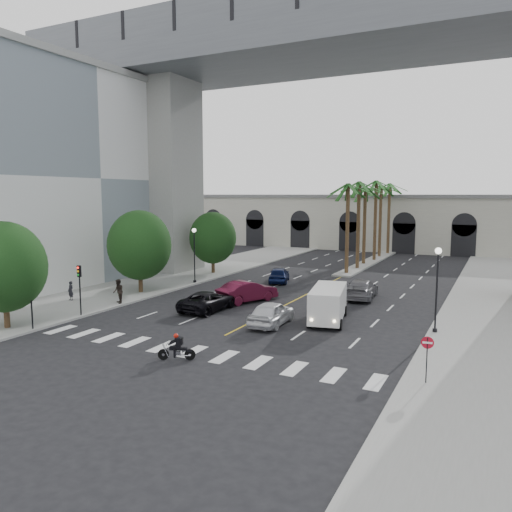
% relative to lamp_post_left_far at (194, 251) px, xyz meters
% --- Properties ---
extents(ground, '(140.00, 140.00, 0.00)m').
position_rel_lamp_post_left_far_xyz_m(ground, '(11.40, -16.00, -3.22)').
color(ground, black).
rests_on(ground, ground).
extents(sidewalk_left, '(8.00, 100.00, 0.15)m').
position_rel_lamp_post_left_far_xyz_m(sidewalk_left, '(-3.60, -1.00, -3.15)').
color(sidewalk_left, gray).
rests_on(sidewalk_left, ground).
extents(sidewalk_right, '(8.00, 100.00, 0.15)m').
position_rel_lamp_post_left_far_xyz_m(sidewalk_right, '(26.40, -1.00, -3.15)').
color(sidewalk_right, gray).
rests_on(sidewalk_right, ground).
extents(median, '(2.00, 24.00, 0.20)m').
position_rel_lamp_post_left_far_xyz_m(median, '(11.40, 22.00, -3.12)').
color(median, gray).
rests_on(median, ground).
extents(building_left, '(16.50, 32.50, 20.60)m').
position_rel_lamp_post_left_far_xyz_m(building_left, '(-15.60, -4.00, 7.09)').
color(building_left, white).
rests_on(building_left, ground).
extents(pier_building, '(71.00, 10.50, 8.50)m').
position_rel_lamp_post_left_far_xyz_m(pier_building, '(11.40, 39.00, 1.04)').
color(pier_building, '#AFAB9D').
rests_on(pier_building, ground).
extents(bridge, '(75.00, 13.00, 26.00)m').
position_rel_lamp_post_left_far_xyz_m(bridge, '(14.82, 6.00, 15.29)').
color(bridge, gray).
rests_on(bridge, ground).
extents(palm_a, '(3.20, 3.20, 10.30)m').
position_rel_lamp_post_left_far_xyz_m(palm_a, '(11.40, 12.00, 5.88)').
color(palm_a, '#47331E').
rests_on(palm_a, ground).
extents(palm_b, '(3.20, 3.20, 10.60)m').
position_rel_lamp_post_left_far_xyz_m(palm_b, '(11.50, 16.00, 6.15)').
color(palm_b, '#47331E').
rests_on(palm_b, ground).
extents(palm_c, '(3.20, 3.20, 10.10)m').
position_rel_lamp_post_left_far_xyz_m(palm_c, '(11.20, 20.00, 5.69)').
color(palm_c, '#47331E').
rests_on(palm_c, ground).
extents(palm_d, '(3.20, 3.20, 10.90)m').
position_rel_lamp_post_left_far_xyz_m(palm_d, '(11.55, 24.00, 6.43)').
color(palm_d, '#47331E').
rests_on(palm_d, ground).
extents(palm_e, '(3.20, 3.20, 10.40)m').
position_rel_lamp_post_left_far_xyz_m(palm_e, '(11.30, 28.00, 5.97)').
color(palm_e, '#47331E').
rests_on(palm_e, ground).
extents(palm_f, '(3.20, 3.20, 10.70)m').
position_rel_lamp_post_left_far_xyz_m(palm_f, '(11.60, 32.00, 6.24)').
color(palm_f, '#47331E').
rests_on(palm_f, ground).
extents(street_tree_near, '(5.20, 5.20, 6.89)m').
position_rel_lamp_post_left_far_xyz_m(street_tree_near, '(-1.60, -19.00, 0.80)').
color(street_tree_near, '#382616').
rests_on(street_tree_near, ground).
extents(street_tree_mid, '(5.44, 5.44, 7.21)m').
position_rel_lamp_post_left_far_xyz_m(street_tree_mid, '(-1.60, -6.00, 0.99)').
color(street_tree_mid, '#382616').
rests_on(street_tree_mid, ground).
extents(street_tree_far, '(5.04, 5.04, 6.68)m').
position_rel_lamp_post_left_far_xyz_m(street_tree_far, '(-1.60, 6.00, 0.68)').
color(street_tree_far, '#382616').
rests_on(street_tree_far, ground).
extents(lamp_post_left_far, '(0.40, 0.40, 5.35)m').
position_rel_lamp_post_left_far_xyz_m(lamp_post_left_far, '(0.00, 0.00, 0.00)').
color(lamp_post_left_far, black).
rests_on(lamp_post_left_far, ground).
extents(lamp_post_right, '(0.40, 0.40, 5.35)m').
position_rel_lamp_post_left_far_xyz_m(lamp_post_right, '(22.80, -8.00, 0.00)').
color(lamp_post_right, black).
rests_on(lamp_post_right, ground).
extents(traffic_signal_near, '(0.25, 0.18, 3.65)m').
position_rel_lamp_post_left_far_xyz_m(traffic_signal_near, '(0.10, -18.50, -0.71)').
color(traffic_signal_near, black).
rests_on(traffic_signal_near, ground).
extents(traffic_signal_far, '(0.25, 0.18, 3.65)m').
position_rel_lamp_post_left_far_xyz_m(traffic_signal_far, '(0.10, -14.50, -0.71)').
color(traffic_signal_far, black).
rests_on(traffic_signal_far, ground).
extents(motorcycle_rider, '(1.82, 0.91, 1.41)m').
position_rel_lamp_post_left_far_xyz_m(motorcycle_rider, '(11.48, -18.99, -2.58)').
color(motorcycle_rider, black).
rests_on(motorcycle_rider, ground).
extents(car_a, '(2.12, 4.77, 1.59)m').
position_rel_lamp_post_left_far_xyz_m(car_a, '(12.90, -10.48, -2.42)').
color(car_a, silver).
rests_on(car_a, ground).
extents(car_b, '(3.71, 5.42, 1.69)m').
position_rel_lamp_post_left_far_xyz_m(car_b, '(8.20, -4.87, -2.38)').
color(car_b, '#531027').
rests_on(car_b, ground).
extents(car_c, '(2.57, 5.29, 1.45)m').
position_rel_lamp_post_left_far_xyz_m(car_c, '(7.00, -8.86, -2.50)').
color(car_c, black).
rests_on(car_c, ground).
extents(car_d, '(2.77, 5.65, 1.58)m').
position_rel_lamp_post_left_far_xyz_m(car_d, '(16.01, 0.50, -2.43)').
color(car_d, slate).
rests_on(car_d, ground).
extents(car_e, '(3.07, 4.76, 1.51)m').
position_rel_lamp_post_left_far_xyz_m(car_e, '(6.90, 4.36, -2.47)').
color(car_e, '#0E1843').
rests_on(car_e, ground).
extents(cargo_van, '(3.10, 5.76, 2.33)m').
position_rel_lamp_post_left_far_xyz_m(cargo_van, '(15.96, -8.04, -1.92)').
color(cargo_van, silver).
rests_on(cargo_van, ground).
extents(pedestrian_a, '(0.61, 0.45, 1.52)m').
position_rel_lamp_post_left_far_xyz_m(pedestrian_a, '(-4.34, -11.21, -2.31)').
color(pedestrian_a, black).
rests_on(pedestrian_a, sidewalk_left).
extents(pedestrian_b, '(1.17, 1.13, 1.90)m').
position_rel_lamp_post_left_far_xyz_m(pedestrian_b, '(-0.10, -10.46, -2.12)').
color(pedestrian_b, black).
rests_on(pedestrian_b, sidewalk_left).
extents(do_not_enter_sign, '(0.56, 0.10, 2.27)m').
position_rel_lamp_post_left_far_xyz_m(do_not_enter_sign, '(23.49, -16.95, -1.57)').
color(do_not_enter_sign, black).
rests_on(do_not_enter_sign, ground).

